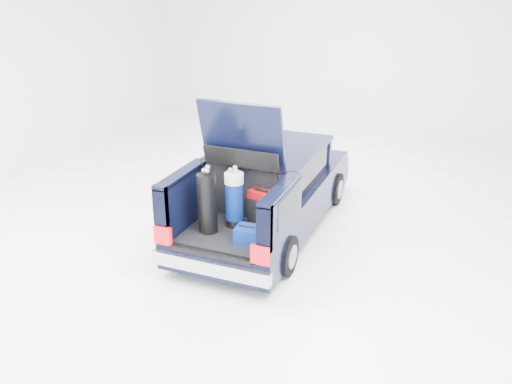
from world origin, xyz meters
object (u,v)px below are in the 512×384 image
at_px(red_suitcase, 261,208).
at_px(black_golf_bag, 207,203).
at_px(blue_duffel, 252,235).
at_px(car, 269,190).
at_px(blue_golf_bag, 234,199).

xyz_separation_m(red_suitcase, black_golf_bag, (-0.64, -0.49, 0.18)).
bearing_deg(blue_duffel, car, 98.57).
relative_size(red_suitcase, black_golf_bag, 0.58).
bearing_deg(black_golf_bag, car, 80.54).
distance_m(car, black_golf_bag, 1.76).
height_order(red_suitcase, blue_duffel, red_suitcase).
height_order(car, black_golf_bag, car).
height_order(car, red_suitcase, car).
bearing_deg(blue_golf_bag, red_suitcase, 44.98).
bearing_deg(car, blue_duffel, -76.72).
relative_size(red_suitcase, blue_golf_bag, 0.62).
xyz_separation_m(blue_golf_bag, blue_duffel, (0.46, -0.41, -0.32)).
height_order(blue_golf_bag, blue_duffel, blue_golf_bag).
bearing_deg(blue_golf_bag, black_golf_bag, -108.06).
xyz_separation_m(black_golf_bag, blue_golf_bag, (0.28, 0.34, -0.03)).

